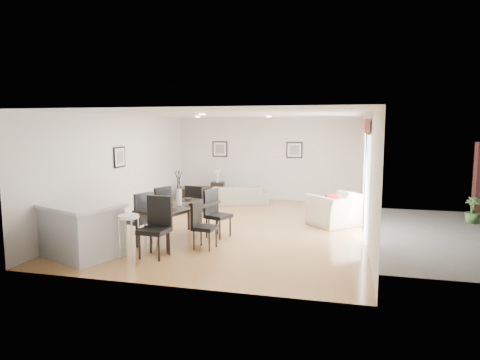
% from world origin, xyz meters
% --- Properties ---
extents(ground, '(8.00, 8.00, 0.00)m').
position_xyz_m(ground, '(0.00, 0.00, 0.00)').
color(ground, tan).
rests_on(ground, ground).
extents(wall_back, '(6.00, 0.04, 2.70)m').
position_xyz_m(wall_back, '(0.00, 4.00, 1.35)').
color(wall_back, silver).
rests_on(wall_back, ground).
extents(wall_front, '(6.00, 0.04, 2.70)m').
position_xyz_m(wall_front, '(0.00, -4.00, 1.35)').
color(wall_front, silver).
rests_on(wall_front, ground).
extents(wall_left, '(0.04, 8.00, 2.70)m').
position_xyz_m(wall_left, '(-3.00, 0.00, 1.35)').
color(wall_left, silver).
rests_on(wall_left, ground).
extents(wall_right, '(0.04, 8.00, 2.70)m').
position_xyz_m(wall_right, '(3.00, 0.00, 1.35)').
color(wall_right, silver).
rests_on(wall_right, ground).
extents(ceiling, '(6.00, 8.00, 0.02)m').
position_xyz_m(ceiling, '(0.00, 0.00, 2.70)').
color(ceiling, white).
rests_on(ceiling, wall_back).
extents(sofa, '(2.12, 1.39, 0.58)m').
position_xyz_m(sofa, '(-0.76, 2.91, 0.29)').
color(sofa, gray).
rests_on(sofa, ground).
extents(armchair, '(1.57, 1.57, 0.77)m').
position_xyz_m(armchair, '(2.34, 0.70, 0.39)').
color(armchair, beige).
rests_on(armchair, ground).
extents(courtyard_plant_b, '(0.48, 0.48, 0.67)m').
position_xyz_m(courtyard_plant_b, '(5.64, 1.79, 0.33)').
color(courtyard_plant_b, '#3E622A').
rests_on(courtyard_plant_b, ground).
extents(dining_table, '(1.39, 2.01, 0.76)m').
position_xyz_m(dining_table, '(-0.87, -1.49, 0.68)').
color(dining_table, black).
rests_on(dining_table, ground).
extents(dining_chair_wnear, '(0.64, 0.64, 1.09)m').
position_xyz_m(dining_chair_wnear, '(-1.51, -1.99, 0.61)').
color(dining_chair_wnear, black).
rests_on(dining_chair_wnear, ground).
extents(dining_chair_wfar, '(0.63, 0.63, 1.08)m').
position_xyz_m(dining_chair_wfar, '(-1.51, -1.07, 0.60)').
color(dining_chair_wfar, black).
rests_on(dining_chair_wfar, ground).
extents(dining_chair_enear, '(0.47, 0.47, 0.94)m').
position_xyz_m(dining_chair_enear, '(-0.22, -1.94, 0.53)').
color(dining_chair_enear, black).
rests_on(dining_chair_enear, ground).
extents(dining_chair_efar, '(0.61, 0.61, 1.04)m').
position_xyz_m(dining_chair_efar, '(-0.23, -1.01, 0.58)').
color(dining_chair_efar, black).
rests_on(dining_chair_efar, ground).
extents(dining_chair_head, '(0.54, 0.54, 1.13)m').
position_xyz_m(dining_chair_head, '(-0.86, -2.61, 0.63)').
color(dining_chair_head, black).
rests_on(dining_chair_head, ground).
extents(dining_chair_foot, '(0.55, 0.55, 1.03)m').
position_xyz_m(dining_chair_foot, '(-0.89, -0.36, 0.57)').
color(dining_chair_foot, black).
rests_on(dining_chair_foot, ground).
extents(vase, '(0.96, 1.47, 0.74)m').
position_xyz_m(vase, '(-0.87, -1.49, 1.07)').
color(vase, white).
rests_on(vase, dining_table).
extents(coffee_table, '(1.24, 1.01, 0.43)m').
position_xyz_m(coffee_table, '(-2.24, 3.20, 0.21)').
color(coffee_table, black).
rests_on(coffee_table, ground).
extents(side_table, '(0.48, 0.48, 0.56)m').
position_xyz_m(side_table, '(-1.61, 3.69, 0.28)').
color(side_table, black).
rests_on(side_table, ground).
extents(table_lamp, '(0.22, 0.22, 0.42)m').
position_xyz_m(table_lamp, '(-1.61, 3.69, 0.83)').
color(table_lamp, white).
rests_on(table_lamp, side_table).
extents(cushion, '(0.35, 0.29, 0.35)m').
position_xyz_m(cushion, '(2.23, 0.59, 0.61)').
color(cushion, maroon).
rests_on(cushion, armchair).
extents(kitchen_island, '(1.72, 1.54, 0.99)m').
position_xyz_m(kitchen_island, '(-2.23, -2.97, 0.50)').
color(kitchen_island, '#B9B9BB').
rests_on(kitchen_island, ground).
extents(bar_stool, '(0.38, 0.38, 0.83)m').
position_xyz_m(bar_stool, '(-1.25, -2.97, 0.71)').
color(bar_stool, white).
rests_on(bar_stool, ground).
extents(framed_print_back_left, '(0.52, 0.04, 0.52)m').
position_xyz_m(framed_print_back_left, '(-1.60, 3.97, 1.65)').
color(framed_print_back_left, black).
rests_on(framed_print_back_left, wall_back).
extents(framed_print_back_right, '(0.52, 0.04, 0.52)m').
position_xyz_m(framed_print_back_right, '(0.90, 3.97, 1.65)').
color(framed_print_back_right, black).
rests_on(framed_print_back_right, wall_back).
extents(framed_print_left_wall, '(0.04, 0.52, 0.52)m').
position_xyz_m(framed_print_left_wall, '(-2.97, -0.20, 1.65)').
color(framed_print_left_wall, black).
rests_on(framed_print_left_wall, wall_left).
extents(sliding_door, '(0.12, 2.70, 2.57)m').
position_xyz_m(sliding_door, '(2.96, 0.30, 1.66)').
color(sliding_door, white).
rests_on(sliding_door, wall_right).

